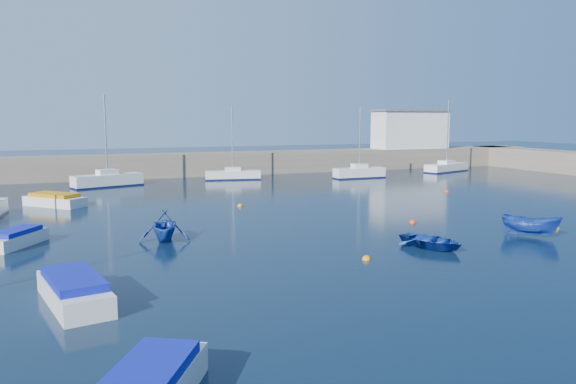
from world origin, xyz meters
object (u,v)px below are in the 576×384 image
object	(u,v)px
sailboat_5	(107,180)
motorboat_2	(55,200)
harbor_office	(410,130)
dinghy_left	(165,226)
sailboat_7	(359,172)
motorboat_1	(16,238)
sailboat_6	(233,175)
dinghy_right	(531,225)
motorboat_0	(74,290)
sailboat_8	(446,167)
dinghy_center	(432,241)

from	to	relation	value
sailboat_5	motorboat_2	distance (m)	12.40
harbor_office	dinghy_left	xyz separation A→B (m)	(-39.00, -34.77, -4.25)
sailboat_7	motorboat_1	world-z (taller)	sailboat_7
sailboat_6	sailboat_5	bearing A→B (deg)	107.82
sailboat_7	motorboat_2	xyz separation A→B (m)	(-31.69, -9.41, -0.17)
sailboat_5	dinghy_right	world-z (taller)	sailboat_5
motorboat_2	motorboat_1	bearing A→B (deg)	-140.44
harbor_office	dinghy_left	world-z (taller)	harbor_office
motorboat_2	dinghy_right	xyz separation A→B (m)	(25.69, -21.95, 0.15)
motorboat_0	dinghy_right	bearing A→B (deg)	-4.46
sailboat_6	motorboat_1	bearing A→B (deg)	154.71
motorboat_1	dinghy_right	xyz separation A→B (m)	(27.33, -8.03, 0.19)
sailboat_8	dinghy_center	size ratio (longest dim) A/B	2.53
dinghy_left	dinghy_right	distance (m)	20.84
dinghy_center	dinghy_left	size ratio (longest dim) A/B	1.10
sailboat_8	dinghy_left	size ratio (longest dim) A/B	2.78
sailboat_8	dinghy_right	bearing A→B (deg)	129.70
motorboat_0	sailboat_8	bearing A→B (deg)	28.24
sailboat_5	sailboat_6	distance (m)	13.42
sailboat_7	motorboat_0	xyz separation A→B (m)	(-30.62, -34.41, -0.13)
dinghy_left	harbor_office	bearing A→B (deg)	54.06
sailboat_6	dinghy_left	distance (m)	31.06
harbor_office	dinghy_center	world-z (taller)	harbor_office
harbor_office	motorboat_1	world-z (taller)	harbor_office
sailboat_6	motorboat_2	xyz separation A→B (m)	(-17.97, -13.18, -0.06)
sailboat_7	motorboat_2	size ratio (longest dim) A/B	1.66
sailboat_7	motorboat_1	bearing A→B (deg)	124.57
dinghy_center	dinghy_right	size ratio (longest dim) A/B	1.09
motorboat_0	motorboat_2	distance (m)	25.02
harbor_office	motorboat_0	world-z (taller)	harbor_office
sailboat_5	sailboat_7	bearing A→B (deg)	-113.05
sailboat_7	sailboat_8	world-z (taller)	sailboat_8
harbor_office	motorboat_0	size ratio (longest dim) A/B	1.93
motorboat_0	dinghy_left	world-z (taller)	dinghy_left
motorboat_2	dinghy_center	distance (m)	29.07
sailboat_5	sailboat_6	world-z (taller)	sailboat_5
sailboat_7	motorboat_0	size ratio (longest dim) A/B	1.53
sailboat_6	motorboat_1	distance (m)	33.45
harbor_office	sailboat_6	xyz separation A→B (m)	(-26.93, -6.15, -4.56)
harbor_office	sailboat_7	size ratio (longest dim) A/B	1.26
sailboat_5	sailboat_8	xyz separation A→B (m)	(40.90, 0.50, -0.11)
sailboat_8	motorboat_0	bearing A→B (deg)	109.78
dinghy_center	dinghy_right	world-z (taller)	dinghy_right
dinghy_left	motorboat_0	bearing A→B (deg)	-104.47
sailboat_6	dinghy_left	size ratio (longest dim) A/B	2.45
motorboat_2	sailboat_7	bearing A→B (deg)	-27.18
sailboat_5	sailboat_7	distance (m)	27.12
sailboat_8	dinghy_left	xyz separation A→B (m)	(-39.65, -27.43, 0.28)
harbor_office	motorboat_1	size ratio (longest dim) A/B	2.57
motorboat_0	motorboat_1	xyz separation A→B (m)	(-2.71, 11.08, -0.08)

